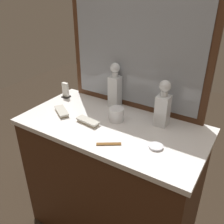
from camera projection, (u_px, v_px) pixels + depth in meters
name	position (u px, v px, depth m)	size (l,w,h in m)	color
ground_plane	(112.00, 224.00, 1.88)	(6.00, 6.00, 0.00)	#2D2319
dresser	(112.00, 180.00, 1.67)	(1.11, 0.57, 0.88)	#472816
dresser_mirror	(136.00, 48.00, 1.48)	(0.93, 0.03, 0.79)	#472816
crystal_decanter_left	(115.00, 89.00, 1.62)	(0.07, 0.07, 0.30)	white
crystal_decanter_front	(163.00, 108.00, 1.40)	(0.07, 0.07, 0.28)	white
crystal_tumbler_far_right	(116.00, 115.00, 1.48)	(0.09, 0.09, 0.08)	white
silver_brush_center	(88.00, 121.00, 1.46)	(0.15, 0.07, 0.02)	#B7A88C
silver_brush_far_right	(62.00, 111.00, 1.57)	(0.16, 0.13, 0.02)	#B7A88C
porcelain_dish	(156.00, 147.00, 1.25)	(0.08, 0.08, 0.01)	silver
tortoiseshell_comb	(109.00, 144.00, 1.28)	(0.12, 0.09, 0.01)	brown
napkin_holder	(66.00, 91.00, 1.78)	(0.05, 0.05, 0.11)	black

